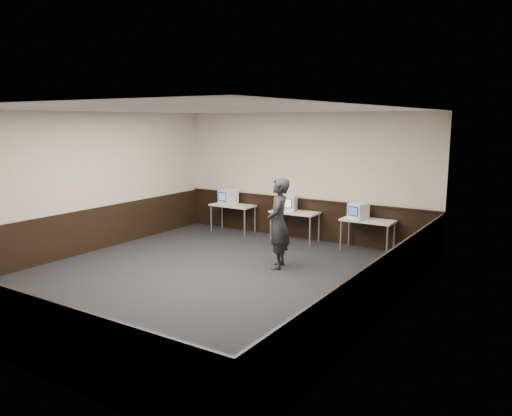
{
  "coord_description": "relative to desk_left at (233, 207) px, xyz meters",
  "views": [
    {
      "loc": [
        5.79,
        -7.23,
        3.01
      ],
      "look_at": [
        0.13,
        1.6,
        1.15
      ],
      "focal_mm": 35.0,
      "sensor_mm": 36.0,
      "label": 1
    }
  ],
  "objects": [
    {
      "name": "wainscot_back",
      "position": [
        1.9,
        0.38,
        -0.18
      ],
      "size": [
        6.98,
        0.04,
        1.0
      ],
      "primitive_type": "cube",
      "color": "black",
      "rests_on": "back_wall"
    },
    {
      "name": "emac_center",
      "position": [
        1.69,
        0.03,
        0.27
      ],
      "size": [
        0.49,
        0.51,
        0.4
      ],
      "rotation": [
        0.0,
        0.0,
        0.25
      ],
      "color": "white",
      "rests_on": "desk_center"
    },
    {
      "name": "emac_right",
      "position": [
        3.57,
        -0.02,
        0.25
      ],
      "size": [
        0.46,
        0.47,
        0.37
      ],
      "rotation": [
        0.0,
        0.0,
        -0.28
      ],
      "color": "white",
      "rests_on": "desk_right"
    },
    {
      "name": "wainscot_left",
      "position": [
        -1.58,
        -3.6,
        -0.18
      ],
      "size": [
        0.04,
        7.98,
        1.0
      ],
      "primitive_type": "cube",
      "color": "black",
      "rests_on": "left_wall"
    },
    {
      "name": "desk_left",
      "position": [
        0.0,
        0.0,
        0.0
      ],
      "size": [
        1.2,
        0.6,
        0.75
      ],
      "color": "silver",
      "rests_on": "ground"
    },
    {
      "name": "desk_center",
      "position": [
        1.9,
        0.0,
        0.0
      ],
      "size": [
        1.2,
        0.6,
        0.75
      ],
      "color": "silver",
      "rests_on": "ground"
    },
    {
      "name": "right_wall",
      "position": [
        5.4,
        -3.6,
        0.92
      ],
      "size": [
        0.0,
        8.0,
        8.0
      ],
      "primitive_type": "plane",
      "rotation": [
        1.57,
        0.0,
        -1.57
      ],
      "color": "beige",
      "rests_on": "ground"
    },
    {
      "name": "wainscot_rail",
      "position": [
        1.9,
        0.36,
        0.34
      ],
      "size": [
        6.98,
        0.06,
        0.04
      ],
      "primitive_type": "cube",
      "color": "black",
      "rests_on": "wainscot_back"
    },
    {
      "name": "back_wall",
      "position": [
        1.9,
        0.4,
        0.92
      ],
      "size": [
        7.0,
        0.0,
        7.0
      ],
      "primitive_type": "plane",
      "rotation": [
        1.57,
        0.0,
        0.0
      ],
      "color": "beige",
      "rests_on": "ground"
    },
    {
      "name": "person",
      "position": [
        2.71,
        -2.22,
        0.25
      ],
      "size": [
        0.66,
        0.8,
        1.86
      ],
      "primitive_type": "imported",
      "rotation": [
        0.0,
        0.0,
        -1.19
      ],
      "color": "black",
      "rests_on": "ground"
    },
    {
      "name": "left_wall",
      "position": [
        -1.6,
        -3.6,
        0.92
      ],
      "size": [
        0.0,
        8.0,
        8.0
      ],
      "primitive_type": "plane",
      "rotation": [
        1.57,
        0.0,
        1.57
      ],
      "color": "beige",
      "rests_on": "ground"
    },
    {
      "name": "ceiling",
      "position": [
        1.9,
        -3.6,
        2.52
      ],
      "size": [
        8.0,
        8.0,
        0.0
      ],
      "primitive_type": "plane",
      "rotation": [
        3.14,
        0.0,
        0.0
      ],
      "color": "white",
      "rests_on": "back_wall"
    },
    {
      "name": "wainscot_front",
      "position": [
        1.9,
        -7.58,
        -0.18
      ],
      "size": [
        6.98,
        0.04,
        1.0
      ],
      "primitive_type": "cube",
      "color": "black",
      "rests_on": "front_wall"
    },
    {
      "name": "emac_left",
      "position": [
        -0.17,
        0.03,
        0.27
      ],
      "size": [
        0.47,
        0.49,
        0.4
      ],
      "rotation": [
        0.0,
        0.0,
        -0.19
      ],
      "color": "white",
      "rests_on": "desk_left"
    },
    {
      "name": "desk_right",
      "position": [
        3.8,
        0.0,
        0.0
      ],
      "size": [
        1.2,
        0.6,
        0.75
      ],
      "color": "silver",
      "rests_on": "ground"
    },
    {
      "name": "wainscot_right",
      "position": [
        5.38,
        -3.6,
        -0.18
      ],
      "size": [
        0.04,
        7.98,
        1.0
      ],
      "primitive_type": "cube",
      "color": "black",
      "rests_on": "right_wall"
    },
    {
      "name": "floor",
      "position": [
        1.9,
        -3.6,
        -0.68
      ],
      "size": [
        8.0,
        8.0,
        0.0
      ],
      "primitive_type": "plane",
      "color": "black",
      "rests_on": "ground"
    }
  ]
}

